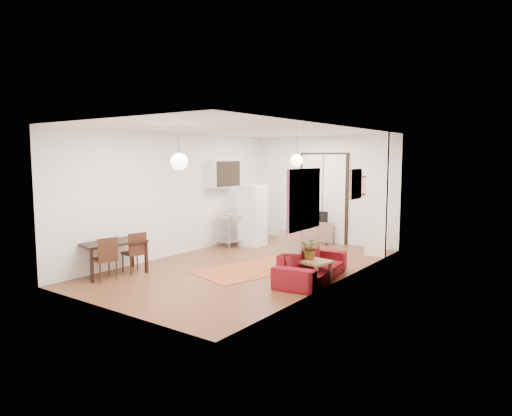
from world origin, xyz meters
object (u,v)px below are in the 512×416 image
Objects in this scene: coffee_table at (306,262)px; black_side_chair at (326,224)px; fridge at (253,216)px; dining_chair_near at (137,249)px; dining_table at (113,245)px; sofa at (312,265)px; dining_chair_far at (108,255)px; kitchen_counter at (237,226)px.

black_side_chair is at bearing 111.38° from coffee_table.
fridge reaches higher than coffee_table.
dining_table is at bearing -11.81° from dining_chair_near.
dining_table is 1.45× the size of black_side_chair.
dining_table reaches higher than coffee_table.
fridge is at bearing 83.30° from dining_table.
sofa is 3.71m from black_side_chair.
black_side_chair is at bearing 39.97° from fridge.
fridge is (-2.85, 2.21, 0.43)m from coffee_table.
sofa is 0.16m from coffee_table.
black_side_chair reaches higher than dining_chair_far.
dining_chair_far is 0.91× the size of black_side_chair.
dining_chair_near reaches higher than dining_table.
dining_chair_near is (-3.14, -1.42, 0.11)m from coffee_table.
fridge is (0.38, 0.19, 0.28)m from kitchen_counter.
kitchen_counter is at bearing -166.37° from dining_chair_far.
kitchen_counter is 0.86× the size of dining_table.
fridge is 1.99m from black_side_chair.
fridge reaches higher than kitchen_counter.
dining_chair_far is at bearing -95.54° from fridge.
fridge is at bearing -171.50° from dining_chair_far.
coffee_table is 3.64m from fridge.
dining_chair_far is at bearing 76.70° from black_side_chair.
coffee_table is 1.12× the size of black_side_chair.
dining_table is at bearing 74.05° from black_side_chair.
coffee_table is 0.77× the size of dining_table.
sofa is 1.97× the size of coffee_table.
dining_chair_near is at bearing 74.42° from black_side_chair.
dining_chair_far is (0.10, -4.13, -0.04)m from kitchen_counter.
dining_table is 1.60× the size of dining_chair_far.
dining_table is (-3.40, -1.97, 0.30)m from sofa.
black_side_chair is at bearing 47.09° from kitchen_counter.
dining_table is 1.60× the size of dining_chair_near.
dining_chair_near is (0.19, 0.43, -0.12)m from dining_table.
dining_chair_near is at bearing -96.26° from fridge.
dining_chair_near is 5.24m from black_side_chair.
fridge is at bearing 142.19° from coffee_table.
coffee_table is at bearing -23.97° from kitchen_counter.
coffee_table is at bearing 115.37° from black_side_chair.
kitchen_counter is 0.51m from fridge.
kitchen_counter is 3.87m from dining_table.
dining_chair_near is at bearing 65.94° from dining_table.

